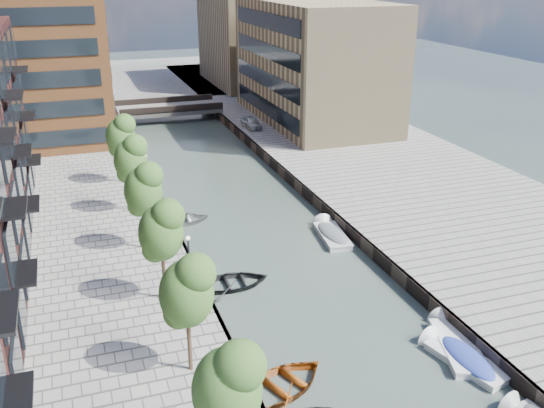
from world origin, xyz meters
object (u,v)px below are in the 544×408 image
motorboat_4 (331,234)px  car (251,122)px  tree_4 (143,188)px  tree_5 (130,157)px  bridge (169,108)px  sloop_2 (282,390)px  tree_3 (161,229)px  sloop_3 (179,223)px  motorboat_3 (460,357)px  sloop_4 (232,286)px  motorboat_2 (454,341)px  tree_6 (120,134)px  tree_2 (186,289)px  tree_1 (227,385)px

motorboat_4 → car: size_ratio=1.33×
tree_4 → tree_5: 7.00m
bridge → sloop_2: bridge is taller
tree_3 → tree_4: size_ratio=1.00×
sloop_3 → motorboat_3: bearing=-154.0°
sloop_4 → motorboat_3: 14.32m
bridge → tree_3: 47.92m
tree_5 → motorboat_2: size_ratio=1.07×
tree_6 → tree_5: bearing=-90.0°
bridge → tree_2: (-8.50, -54.00, 3.92)m
bridge → tree_1: size_ratio=2.18×
sloop_4 → car: size_ratio=1.22×
tree_2 → tree_5: (0.00, 21.00, 0.00)m
motorboat_2 → motorboat_4: size_ratio=1.08×
tree_2 → motorboat_3: tree_2 is taller
motorboat_3 → tree_5: bearing=119.7°
sloop_2 → car: car is taller
tree_2 → motorboat_4: 19.75m
bridge → tree_4: size_ratio=2.18×
tree_1 → sloop_3: bearing=83.2°
tree_1 → bridge: bearing=82.1°
tree_1 → tree_2: bearing=90.0°
tree_5 → sloop_4: bearing=-70.1°
tree_5 → motorboat_4: (13.38, -7.40, -5.11)m
tree_3 → bridge: bearing=79.7°
tree_6 → motorboat_2: bearing=-64.3°
tree_4 → sloop_3: (3.17, 5.69, -5.31)m
motorboat_4 → motorboat_2: bearing=-87.6°
tree_4 → motorboat_3: bearing=-50.9°
sloop_4 → motorboat_2: motorboat_2 is taller
tree_5 → tree_2: bearing=-90.0°
tree_5 → tree_6: bearing=90.0°
sloop_2 → sloop_3: (-0.81, 21.39, 0.00)m
tree_3 → sloop_3: bearing=76.0°
tree_4 → sloop_3: size_ratio=1.24×
motorboat_2 → sloop_2: bearing=-176.5°
bridge → motorboat_4: bearing=-83.1°
tree_3 → tree_5: (0.00, 14.00, 0.00)m
tree_4 → car: bearing=60.4°
sloop_4 → motorboat_4: motorboat_4 is taller
motorboat_3 → motorboat_4: motorboat_4 is taller
tree_6 → sloop_3: 10.36m
tree_5 → tree_1: bearing=-90.0°
tree_5 → sloop_2: tree_5 is taller
motorboat_2 → motorboat_3: size_ratio=1.10×
tree_4 → sloop_2: (3.98, -15.70, -5.31)m
tree_1 → tree_6: bearing=90.0°
sloop_2 → motorboat_3: 9.43m
tree_1 → tree_5: same height
tree_5 → car: 27.08m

